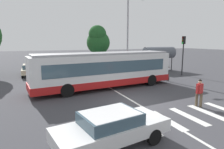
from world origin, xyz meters
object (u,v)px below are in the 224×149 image
parked_car_teal (95,66)px  parked_car_charcoal (114,65)px  foreground_sedan (112,127)px  traffic_light_far_corner (183,49)px  parked_car_white (53,68)px  twin_arm_street_lamp (128,27)px  bus_stop_shelter (159,53)px  pedestrian_crossing_street (199,91)px  background_tree_right (98,40)px  parked_car_champagne (30,69)px  city_transit_bus (105,70)px  parked_car_red (76,67)px

parked_car_teal → parked_car_charcoal: bearing=-7.8°
foreground_sedan → traffic_light_far_corner: size_ratio=1.04×
parked_car_white → twin_arm_street_lamp: twin_arm_street_lamp is taller
foreground_sedan → bus_stop_shelter: 20.42m
pedestrian_crossing_street → bus_stop_shelter: bearing=63.8°
pedestrian_crossing_street → background_tree_right: background_tree_right is taller
background_tree_right → parked_car_white: bearing=-152.1°
parked_car_teal → bus_stop_shelter: bus_stop_shelter is taller
bus_stop_shelter → twin_arm_street_lamp: (-4.59, 0.36, 3.39)m
parked_car_champagne → twin_arm_street_lamp: 12.84m
foreground_sedan → parked_car_white: bearing=91.1°
city_transit_bus → traffic_light_far_corner: bearing=13.3°
pedestrian_crossing_street → parked_car_champagne: 18.68m
parked_car_white → city_transit_bus: bearing=-69.2°
parked_car_charcoal → traffic_light_far_corner: (5.90, -6.64, 2.31)m
parked_car_white → background_tree_right: size_ratio=0.73×
foreground_sedan → bus_stop_shelter: size_ratio=1.06×
traffic_light_far_corner → bus_stop_shelter: (-0.47, 3.99, -0.66)m
foreground_sedan → parked_car_white: (-0.35, 17.93, 0.00)m
city_transit_bus → foreground_sedan: bearing=-108.8°
parked_car_teal → traffic_light_far_corner: traffic_light_far_corner is taller
parked_car_red → parked_car_charcoal: same height
pedestrian_crossing_street → background_tree_right: 19.73m
pedestrian_crossing_street → parked_car_red: bearing=104.4°
parked_car_white → bus_stop_shelter: 13.90m
city_transit_bus → parked_car_red: city_transit_bus is taller
parked_car_white → traffic_light_far_corner: traffic_light_far_corner is taller
bus_stop_shelter → pedestrian_crossing_street: bearing=-116.2°
pedestrian_crossing_street → foreground_sedan: pedestrian_crossing_street is taller
parked_car_white → parked_car_charcoal: 8.15m
parked_car_charcoal → traffic_light_far_corner: bearing=-48.4°
parked_car_champagne → background_tree_right: 10.74m
foreground_sedan → bus_stop_shelter: bearing=49.4°
pedestrian_crossing_street → parked_car_charcoal: 15.98m
parked_car_red → parked_car_charcoal: bearing=-3.7°
foreground_sedan → background_tree_right: size_ratio=0.75×
pedestrian_crossing_street → twin_arm_street_lamp: (1.95, 13.65, 4.84)m
parked_car_teal → traffic_light_far_corner: size_ratio=1.01×
parked_car_white → parked_car_red: same height
parked_car_white → parked_car_teal: bearing=5.7°
parked_car_champagne → bus_stop_shelter: (16.16, -2.72, 1.65)m
city_transit_bus → background_tree_right: background_tree_right is taller
foreground_sedan → twin_arm_street_lamp: twin_arm_street_lamp is taller
parked_car_white → twin_arm_street_lamp: bearing=-13.2°
parked_car_red → background_tree_right: 6.22m
pedestrian_crossing_street → parked_car_charcoal: pedestrian_crossing_street is taller
twin_arm_street_lamp → background_tree_right: size_ratio=1.50×
parked_car_champagne → traffic_light_far_corner: size_ratio=0.98×
parked_car_charcoal → background_tree_right: bearing=108.1°
parked_car_charcoal → parked_car_white: bearing=-178.7°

